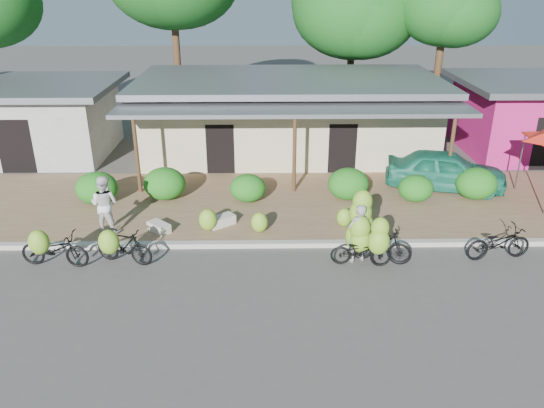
{
  "coord_description": "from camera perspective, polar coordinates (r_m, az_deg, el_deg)",
  "views": [
    {
      "loc": [
        -1.09,
        -11.9,
        7.43
      ],
      "look_at": [
        -0.86,
        2.4,
        1.2
      ],
      "focal_mm": 35.0,
      "sensor_mm": 36.0,
      "label": 1
    }
  ],
  "objects": [
    {
      "name": "ground",
      "position": [
        14.07,
        3.7,
        -8.39
      ],
      "size": [
        100.0,
        100.0,
        0.0
      ],
      "primitive_type": "plane",
      "color": "#4C4946",
      "rests_on": "ground"
    },
    {
      "name": "shop_main",
      "position": [
        23.55,
        1.78,
        9.51
      ],
      "size": [
        13.0,
        8.5,
        3.35
      ],
      "color": "beige",
      "rests_on": "ground"
    },
    {
      "name": "curb",
      "position": [
        15.76,
        3.16,
        -4.31
      ],
      "size": [
        60.0,
        0.25,
        0.15
      ],
      "primitive_type": "cube",
      "color": "#A8A399",
      "rests_on": "ground"
    },
    {
      "name": "teal_van",
      "position": [
        20.37,
        18.17,
        3.47
      ],
      "size": [
        4.53,
        2.59,
        1.45
      ],
      "primitive_type": "imported",
      "rotation": [
        0.0,
        0.0,
        1.35
      ],
      "color": "#197257",
      "rests_on": "sidewalk"
    },
    {
      "name": "loose_banana_a",
      "position": [
        16.43,
        -6.91,
        -1.69
      ],
      "size": [
        0.56,
        0.48,
        0.7
      ],
      "primitive_type": "ellipsoid",
      "color": "#7BA729",
      "rests_on": "sidewalk"
    },
    {
      "name": "hedge_2",
      "position": [
        18.38,
        -2.63,
        1.73
      ],
      "size": [
        1.25,
        1.12,
        0.97
      ],
      "primitive_type": "ellipsoid",
      "color": "#196116",
      "rests_on": "sidewalk"
    },
    {
      "name": "vendor",
      "position": [
        14.8,
        9.25,
        -3.14
      ],
      "size": [
        0.74,
        0.62,
        1.72
      ],
      "primitive_type": "imported",
      "rotation": [
        0.0,
        0.0,
        3.54
      ],
      "color": "gray",
      "rests_on": "ground"
    },
    {
      "name": "hedge_3",
      "position": [
        18.71,
        8.2,
        2.15
      ],
      "size": [
        1.44,
        1.3,
        1.12
      ],
      "primitive_type": "ellipsoid",
      "color": "#196116",
      "rests_on": "sidewalk"
    },
    {
      "name": "loose_banana_c",
      "position": [
        16.74,
        7.78,
        -1.44
      ],
      "size": [
        0.48,
        0.41,
        0.6
      ],
      "primitive_type": "ellipsoid",
      "color": "#7BA729",
      "rests_on": "sidewalk"
    },
    {
      "name": "shop_grey",
      "position": [
        25.61,
        -23.93,
        8.42
      ],
      "size": [
        7.0,
        6.0,
        3.15
      ],
      "color": "#B0B0AA",
      "rests_on": "ground"
    },
    {
      "name": "sidewalk",
      "position": [
        18.46,
        2.54,
        -0.0
      ],
      "size": [
        60.0,
        6.0,
        0.12
      ],
      "primitive_type": "cube",
      "color": "olive",
      "rests_on": "ground"
    },
    {
      "name": "tree_center_right",
      "position": [
        28.89,
        8.36,
        20.28
      ],
      "size": [
        6.27,
        6.23,
        8.29
      ],
      "color": "#513320",
      "rests_on": "ground"
    },
    {
      "name": "bike_right",
      "position": [
        14.8,
        11.55,
        -4.13
      ],
      "size": [
        1.79,
        1.37,
        1.63
      ],
      "rotation": [
        0.0,
        0.0,
        1.25
      ],
      "color": "black",
      "rests_on": "ground"
    },
    {
      "name": "hedge_5",
      "position": [
        19.89,
        21.1,
        2.07
      ],
      "size": [
        1.43,
        1.29,
        1.12
      ],
      "primitive_type": "ellipsoid",
      "color": "#196116",
      "rests_on": "sidewalk"
    },
    {
      "name": "bike_left",
      "position": [
        15.11,
        -15.88,
        -4.33
      ],
      "size": [
        1.78,
        1.34,
        1.32
      ],
      "rotation": [
        0.0,
        0.0,
        1.27
      ],
      "color": "black",
      "rests_on": "ground"
    },
    {
      "name": "shop_pink",
      "position": [
        26.29,
        25.57,
        8.61
      ],
      "size": [
        6.0,
        6.0,
        3.25
      ],
      "color": "#B61C72",
      "rests_on": "ground"
    },
    {
      "name": "hedge_1",
      "position": [
        18.9,
        -11.48,
        2.16
      ],
      "size": [
        1.46,
        1.32,
        1.14
      ],
      "primitive_type": "ellipsoid",
      "color": "#196116",
      "rests_on": "sidewalk"
    },
    {
      "name": "sack_far",
      "position": [
        16.69,
        -12.06,
        -2.45
      ],
      "size": [
        0.8,
        0.79,
        0.28
      ],
      "primitive_type": "cube",
      "rotation": [
        0.0,
        0.0,
        -0.76
      ],
      "color": "beige",
      "rests_on": "sidewalk"
    },
    {
      "name": "sack_near",
      "position": [
        16.79,
        -5.46,
        -1.81
      ],
      "size": [
        0.92,
        0.83,
        0.3
      ],
      "primitive_type": "cube",
      "rotation": [
        0.0,
        0.0,
        0.65
      ],
      "color": "beige",
      "rests_on": "sidewalk"
    },
    {
      "name": "bystander",
      "position": [
        16.8,
        -17.57,
        -0.03
      ],
      "size": [
        1.02,
        0.88,
        1.81
      ],
      "primitive_type": "imported",
      "rotation": [
        0.0,
        0.0,
        2.9
      ],
      "color": "silver",
      "rests_on": "sidewalk"
    },
    {
      "name": "bike_far_right",
      "position": [
        16.2,
        23.19,
        -3.86
      ],
      "size": [
        1.96,
        0.92,
        0.99
      ],
      "rotation": [
        0.0,
        0.0,
        1.72
      ],
      "color": "black",
      "rests_on": "ground"
    },
    {
      "name": "tree_near_right",
      "position": [
        27.84,
        17.71,
        19.71
      ],
      "size": [
        4.64,
        4.47,
        7.79
      ],
      "color": "#513320",
      "rests_on": "ground"
    },
    {
      "name": "hedge_0",
      "position": [
        19.13,
        -18.33,
        1.64
      ],
      "size": [
        1.44,
        1.29,
        1.12
      ],
      "primitive_type": "ellipsoid",
      "color": "#196116",
      "rests_on": "sidewalk"
    },
    {
      "name": "loose_banana_b",
      "position": [
        16.21,
        -1.36,
        -1.99
      ],
      "size": [
        0.52,
        0.44,
        0.65
      ],
      "primitive_type": "ellipsoid",
      "color": "#7BA729",
      "rests_on": "sidewalk"
    },
    {
      "name": "hedge_4",
      "position": [
        19.04,
        15.2,
        1.63
      ],
      "size": [
        1.21,
        1.08,
        0.94
      ],
      "primitive_type": "ellipsoid",
      "color": "#196116",
      "rests_on": "sidewalk"
    },
    {
      "name": "bike_far_left",
      "position": [
        15.63,
        -22.52,
        -4.45
      ],
      "size": [
        1.98,
        1.32,
        1.4
      ],
      "rotation": [
        0.0,
        0.0,
        1.45
      ],
      "color": "black",
      "rests_on": "ground"
    },
    {
      "name": "bike_center",
      "position": [
        14.9,
        9.49,
        -3.25
      ],
      "size": [
        1.69,
        1.24,
        2.02
      ],
      "rotation": [
        0.0,
        0.0,
        1.46
      ],
      "color": "black",
      "rests_on": "ground"
    }
  ]
}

